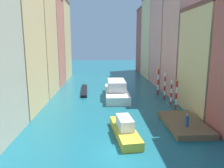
{
  "coord_description": "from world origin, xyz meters",
  "views": [
    {
      "loc": [
        -1.51,
        -17.61,
        9.7
      ],
      "look_at": [
        0.46,
        24.68,
        1.5
      ],
      "focal_mm": 34.66,
      "sensor_mm": 36.0,
      "label": 1
    }
  ],
  "objects_px": {
    "waterfront_dock": "(184,124)",
    "vaporetto_white": "(116,91)",
    "gondola_black": "(84,90)",
    "motorboat_0": "(125,129)",
    "mooring_pole_1": "(171,92)",
    "mooring_pole_0": "(176,95)",
    "mooring_pole_3": "(158,81)",
    "person_on_dock": "(187,121)",
    "mooring_pole_2": "(165,85)"
  },
  "relations": [
    {
      "from": "gondola_black",
      "to": "motorboat_0",
      "type": "bearing_deg",
      "value": -74.2
    },
    {
      "from": "gondola_black",
      "to": "mooring_pole_1",
      "type": "bearing_deg",
      "value": -35.89
    },
    {
      "from": "waterfront_dock",
      "to": "mooring_pole_1",
      "type": "xyz_separation_m",
      "value": [
        1.07,
        8.4,
        1.89
      ]
    },
    {
      "from": "mooring_pole_2",
      "to": "mooring_pole_1",
      "type": "bearing_deg",
      "value": -89.67
    },
    {
      "from": "person_on_dock",
      "to": "mooring_pole_1",
      "type": "bearing_deg",
      "value": 81.99
    },
    {
      "from": "mooring_pole_2",
      "to": "motorboat_0",
      "type": "relative_size",
      "value": 0.67
    },
    {
      "from": "mooring_pole_1",
      "to": "vaporetto_white",
      "type": "relative_size",
      "value": 0.37
    },
    {
      "from": "person_on_dock",
      "to": "mooring_pole_3",
      "type": "distance_m",
      "value": 17.21
    },
    {
      "from": "waterfront_dock",
      "to": "vaporetto_white",
      "type": "xyz_separation_m",
      "value": [
        -7.03,
        14.03,
        0.88
      ]
    },
    {
      "from": "mooring_pole_3",
      "to": "vaporetto_white",
      "type": "bearing_deg",
      "value": -169.54
    },
    {
      "from": "mooring_pole_3",
      "to": "gondola_black",
      "type": "distance_m",
      "value": 14.58
    },
    {
      "from": "person_on_dock",
      "to": "gondola_black",
      "type": "relative_size",
      "value": 0.14
    },
    {
      "from": "motorboat_0",
      "to": "vaporetto_white",
      "type": "bearing_deg",
      "value": 89.29
    },
    {
      "from": "waterfront_dock",
      "to": "vaporetto_white",
      "type": "height_order",
      "value": "vaporetto_white"
    },
    {
      "from": "vaporetto_white",
      "to": "gondola_black",
      "type": "xyz_separation_m",
      "value": [
        -6.13,
        4.68,
        -0.96
      ]
    },
    {
      "from": "mooring_pole_1",
      "to": "gondola_black",
      "type": "relative_size",
      "value": 0.42
    },
    {
      "from": "mooring_pole_0",
      "to": "mooring_pole_2",
      "type": "distance_m",
      "value": 5.89
    },
    {
      "from": "mooring_pole_0",
      "to": "mooring_pole_1",
      "type": "distance_m",
      "value": 2.45
    },
    {
      "from": "gondola_black",
      "to": "motorboat_0",
      "type": "height_order",
      "value": "motorboat_0"
    },
    {
      "from": "waterfront_dock",
      "to": "mooring_pole_1",
      "type": "bearing_deg",
      "value": 82.72
    },
    {
      "from": "person_on_dock",
      "to": "mooring_pole_0",
      "type": "xyz_separation_m",
      "value": [
        1.36,
        7.59,
        1.02
      ]
    },
    {
      "from": "person_on_dock",
      "to": "mooring_pole_2",
      "type": "height_order",
      "value": "mooring_pole_2"
    },
    {
      "from": "person_on_dock",
      "to": "mooring_pole_0",
      "type": "relative_size",
      "value": 0.32
    },
    {
      "from": "mooring_pole_3",
      "to": "mooring_pole_0",
      "type": "bearing_deg",
      "value": -88.95
    },
    {
      "from": "mooring_pole_0",
      "to": "mooring_pole_3",
      "type": "xyz_separation_m",
      "value": [
        -0.17,
        9.53,
        0.28
      ]
    },
    {
      "from": "mooring_pole_2",
      "to": "vaporetto_white",
      "type": "relative_size",
      "value": 0.44
    },
    {
      "from": "waterfront_dock",
      "to": "mooring_pole_3",
      "type": "relative_size",
      "value": 1.54
    },
    {
      "from": "mooring_pole_3",
      "to": "gondola_black",
      "type": "height_order",
      "value": "mooring_pole_3"
    },
    {
      "from": "gondola_black",
      "to": "waterfront_dock",
      "type": "bearing_deg",
      "value": -54.86
    },
    {
      "from": "mooring_pole_1",
      "to": "person_on_dock",
      "type": "bearing_deg",
      "value": -98.01
    },
    {
      "from": "vaporetto_white",
      "to": "motorboat_0",
      "type": "relative_size",
      "value": 1.52
    },
    {
      "from": "mooring_pole_3",
      "to": "mooring_pole_2",
      "type": "bearing_deg",
      "value": -86.78
    },
    {
      "from": "mooring_pole_0",
      "to": "mooring_pole_3",
      "type": "distance_m",
      "value": 9.53
    },
    {
      "from": "waterfront_dock",
      "to": "mooring_pole_2",
      "type": "relative_size",
      "value": 1.55
    },
    {
      "from": "mooring_pole_3",
      "to": "vaporetto_white",
      "type": "xyz_separation_m",
      "value": [
        -7.88,
        -1.45,
        -1.42
      ]
    },
    {
      "from": "mooring_pole_3",
      "to": "person_on_dock",
      "type": "bearing_deg",
      "value": -93.97
    },
    {
      "from": "person_on_dock",
      "to": "mooring_pole_0",
      "type": "distance_m",
      "value": 7.78
    },
    {
      "from": "mooring_pole_1",
      "to": "mooring_pole_3",
      "type": "distance_m",
      "value": 7.1
    },
    {
      "from": "waterfront_dock",
      "to": "mooring_pole_0",
      "type": "height_order",
      "value": "mooring_pole_0"
    },
    {
      "from": "person_on_dock",
      "to": "mooring_pole_3",
      "type": "height_order",
      "value": "mooring_pole_3"
    },
    {
      "from": "person_on_dock",
      "to": "mooring_pole_2",
      "type": "distance_m",
      "value": 13.6
    },
    {
      "from": "mooring_pole_1",
      "to": "motorboat_0",
      "type": "distance_m",
      "value": 13.6
    },
    {
      "from": "mooring_pole_2",
      "to": "motorboat_0",
      "type": "distance_m",
      "value": 16.46
    },
    {
      "from": "mooring_pole_2",
      "to": "mooring_pole_3",
      "type": "xyz_separation_m",
      "value": [
        -0.21,
        3.64,
        0.02
      ]
    },
    {
      "from": "waterfront_dock",
      "to": "person_on_dock",
      "type": "distance_m",
      "value": 1.94
    },
    {
      "from": "mooring_pole_3",
      "to": "waterfront_dock",
      "type": "bearing_deg",
      "value": -93.14
    },
    {
      "from": "waterfront_dock",
      "to": "gondola_black",
      "type": "xyz_separation_m",
      "value": [
        -13.17,
        18.71,
        -0.08
      ]
    },
    {
      "from": "vaporetto_white",
      "to": "mooring_pole_0",
      "type": "bearing_deg",
      "value": -45.06
    },
    {
      "from": "motorboat_0",
      "to": "waterfront_dock",
      "type": "bearing_deg",
      "value": 17.35
    },
    {
      "from": "mooring_pole_0",
      "to": "motorboat_0",
      "type": "xyz_separation_m",
      "value": [
        -8.26,
        -8.21,
        -1.63
      ]
    }
  ]
}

